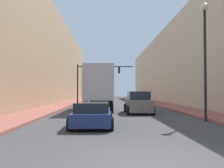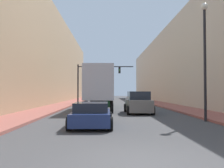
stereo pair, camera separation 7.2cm
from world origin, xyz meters
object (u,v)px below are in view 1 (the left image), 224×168
traffic_signal_gantry (94,75)px  sedan_car (92,115)px  semi_truck (100,87)px  suv_car (138,103)px  street_lamp (205,46)px

traffic_signal_gantry → sedan_car: bearing=-87.5°
semi_truck → sedan_car: (-0.09, -12.50, -1.63)m
sedan_car → suv_car: 8.43m
sedan_car → suv_car: suv_car is taller
semi_truck → traffic_signal_gantry: 10.67m
semi_truck → street_lamp: bearing=-57.6°
semi_truck → traffic_signal_gantry: size_ratio=1.53×
sedan_car → traffic_signal_gantry: (-1.02, 22.94, 3.55)m
semi_truck → street_lamp: street_lamp is taller
suv_car → street_lamp: size_ratio=0.63×
traffic_signal_gantry → street_lamp: size_ratio=1.12×
suv_car → traffic_signal_gantry: traffic_signal_gantry is taller
traffic_signal_gantry → suv_car: bearing=-73.9°
semi_truck → traffic_signal_gantry: (-1.10, 10.43, 1.92)m
sedan_car → suv_car: (3.37, 7.72, 0.24)m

